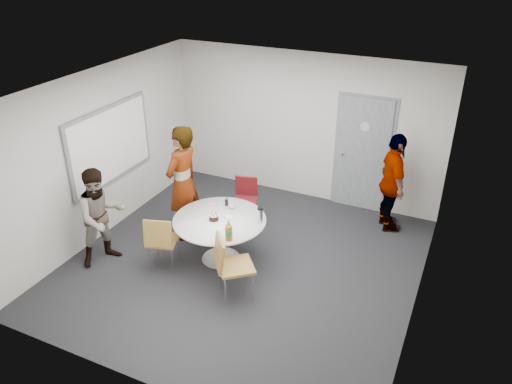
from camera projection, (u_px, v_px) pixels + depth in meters
The scene contains 15 objects.
floor at pixel (244, 263), 7.58m from camera, with size 5.00×5.00×0.00m, color black.
ceiling at pixel (242, 89), 6.32m from camera, with size 5.00×5.00×0.00m, color silver.
wall_back at pixel (304, 127), 8.96m from camera, with size 5.00×5.00×0.00m, color beige.
wall_left at pixel (101, 154), 7.88m from camera, with size 5.00×5.00×0.00m, color beige.
wall_right at pixel (429, 223), 6.02m from camera, with size 5.00×5.00×0.00m, color beige.
wall_front at pixel (132, 287), 4.94m from camera, with size 5.00×5.00×0.00m, color beige.
door at pixel (363, 154), 8.69m from camera, with size 1.02×0.17×2.12m.
whiteboard at pixel (111, 144), 7.98m from camera, with size 0.04×1.90×1.25m.
table at pixel (221, 225), 7.37m from camera, with size 1.38×1.38×1.01m.
chair_near_left at pixel (161, 238), 7.20m from camera, with size 0.53×0.56×0.89m.
chair_near_right at pixel (228, 261), 6.62m from camera, with size 0.67×0.66×0.96m.
chair_far at pixel (245, 196), 8.44m from camera, with size 0.48×0.51×0.83m.
person_main at pixel (183, 183), 7.86m from camera, with size 0.70×0.46×1.91m, color #A5C6EA.
person_left at pixel (101, 216), 7.32m from camera, with size 0.74×0.58×1.52m, color white.
person_right at pixel (393, 183), 8.11m from camera, with size 0.99×0.41×1.69m, color black.
Camera 1 is at (2.76, -5.56, 4.49)m, focal length 35.00 mm.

